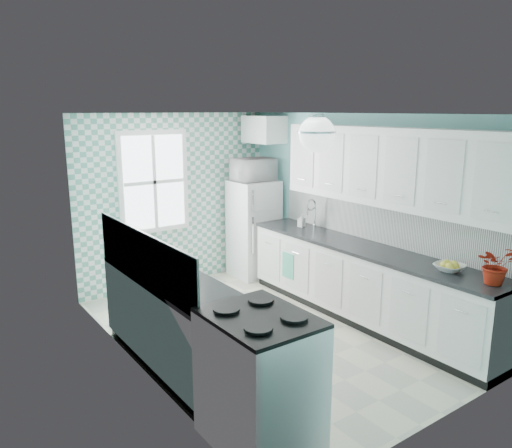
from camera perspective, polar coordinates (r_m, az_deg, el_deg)
floor at (r=5.97m, az=1.03°, el=-12.38°), size 3.00×4.40×0.02m
ceiling at (r=5.40m, az=1.14°, el=12.58°), size 3.00×4.40×0.02m
wall_back at (r=7.40m, az=-9.18°, el=2.73°), size 3.00×0.02×2.50m
wall_front at (r=4.07m, az=20.10°, el=-6.45°), size 3.00×0.02×2.50m
wall_left at (r=4.83m, az=-13.47°, el=-2.96°), size 0.02×4.40×2.50m
wall_right at (r=6.54m, az=11.76°, el=1.27°), size 0.02×4.40×2.50m
accent_wall at (r=7.38m, az=-9.10°, el=2.70°), size 3.00×0.01×2.50m
window at (r=7.17m, az=-11.60°, el=4.72°), size 1.04×0.05×1.44m
backsplash_right at (r=6.28m, az=14.27°, el=0.14°), size 0.02×3.60×0.51m
backsplash_left at (r=4.79m, az=-12.85°, el=-3.76°), size 0.02×2.15×0.51m
upper_cabinets_right at (r=5.92m, az=15.16°, el=6.26°), size 0.33×3.20×0.90m
upper_cabinet_fridge at (r=7.65m, az=0.75°, el=10.76°), size 0.40×0.74×0.40m
ceiling_light at (r=4.78m, az=6.95°, el=10.20°), size 0.34×0.34×0.35m
base_cabinets_right at (r=6.28m, az=12.17°, el=-6.85°), size 0.60×3.60×0.90m
countertop_right at (r=6.12m, az=12.28°, el=-2.73°), size 0.63×3.60×0.04m
base_cabinets_left at (r=5.16m, az=-9.43°, el=-11.21°), size 0.60×2.15×0.90m
countertop_left at (r=4.99m, az=-9.47°, el=-6.24°), size 0.63×2.15×0.04m
fridge at (r=7.71m, az=-0.26°, el=-0.53°), size 0.65×0.65×1.49m
stove at (r=3.98m, az=0.41°, el=-17.21°), size 0.69×0.87×1.05m
sink at (r=6.88m, az=5.72°, el=-0.65°), size 0.45×0.38×0.53m
rug at (r=6.02m, az=2.03°, el=-11.99°), size 1.06×1.29×0.02m
dish_towel at (r=6.80m, az=3.70°, el=-4.76°), size 0.06×0.23×0.35m
fruit_bowl at (r=5.46m, az=21.25°, el=-4.65°), size 0.30×0.30×0.07m
potted_plant at (r=5.19m, az=25.72°, el=-4.20°), size 0.40×0.36×0.38m
soap_bottle at (r=7.00m, az=5.22°, el=0.42°), size 0.10×0.10×0.19m
microwave at (r=7.55m, az=-0.27°, el=6.24°), size 0.63×0.43×0.34m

